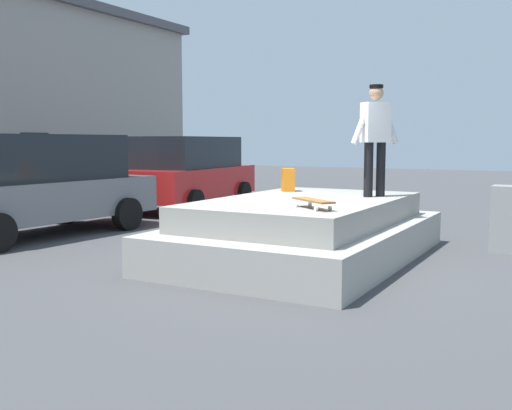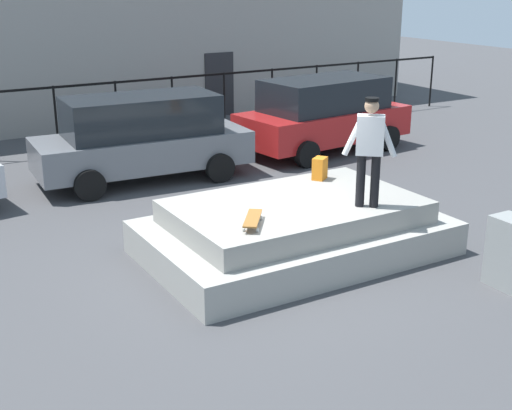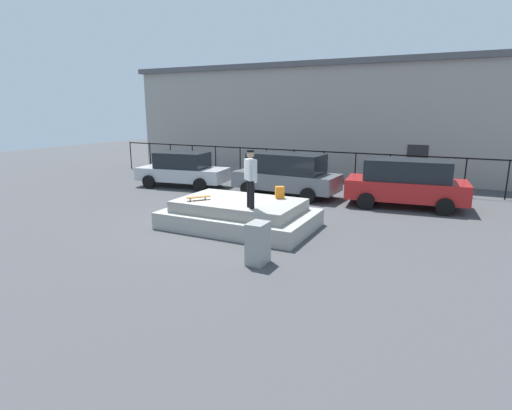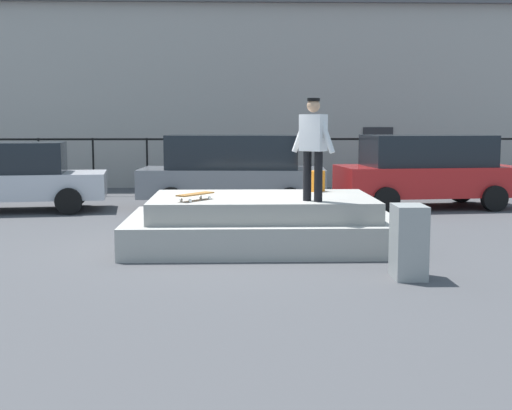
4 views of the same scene
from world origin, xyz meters
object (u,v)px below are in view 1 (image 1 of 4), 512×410
at_px(skateboard, 313,201).
at_px(car_red_hatchback_far, 187,171).
at_px(skateboarder, 375,133).
at_px(backpack, 288,180).
at_px(car_grey_hatchback_mid, 35,183).
at_px(utility_box, 512,219).

distance_m(skateboard, car_red_hatchback_far, 8.19).
relative_size(skateboarder, backpack, 4.35).
relative_size(car_grey_hatchback_mid, car_red_hatchback_far, 1.02).
bearing_deg(backpack, skateboarder, -132.95).
xyz_separation_m(car_grey_hatchback_mid, utility_box, (2.50, -7.87, -0.45)).
bearing_deg(car_grey_hatchback_mid, backpack, -70.17).
xyz_separation_m(car_red_hatchback_far, utility_box, (-2.47, -8.02, -0.45)).
bearing_deg(skateboard, backpack, 32.96).
distance_m(car_grey_hatchback_mid, car_red_hatchback_far, 4.98).
xyz_separation_m(skateboarder, car_grey_hatchback_mid, (-1.34, 6.00, -0.90)).
bearing_deg(car_red_hatchback_far, skateboard, -133.13).
xyz_separation_m(skateboarder, backpack, (0.25, 1.61, -0.79)).
height_order(backpack, utility_box, backpack).
height_order(skateboarder, skateboard, skateboarder).
xyz_separation_m(skateboard, utility_box, (3.13, -2.04, -0.47)).
distance_m(car_grey_hatchback_mid, utility_box, 8.27).
relative_size(backpack, utility_box, 0.37).
bearing_deg(skateboarder, car_red_hatchback_far, 59.41).
xyz_separation_m(backpack, utility_box, (0.92, -3.47, -0.56)).
bearing_deg(skateboarder, car_grey_hatchback_mid, 102.58).
bearing_deg(backpack, car_grey_hatchback_mid, 75.62).
height_order(car_grey_hatchback_mid, car_red_hatchback_far, car_grey_hatchback_mid).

